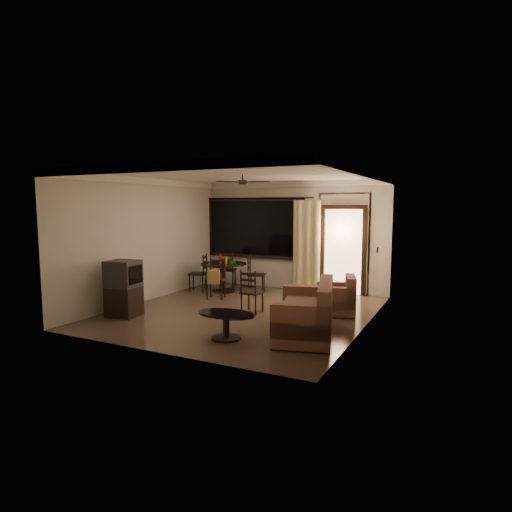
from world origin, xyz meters
The scene contains 12 objects.
ground centered at (0.00, 0.00, 0.00)m, with size 5.50×5.50×0.00m, color #7F6651.
room_shell centered at (0.59, 1.77, 1.83)m, with size 5.50×6.70×5.50m.
dining_table centered at (-1.44, 1.65, 0.57)m, with size 1.16×1.16×0.95m.
dining_chair_west centered at (-2.04, 1.39, 0.28)m, with size 0.53×0.53×0.95m.
dining_chair_east centered at (-0.65, 1.91, 0.28)m, with size 0.53×0.53×0.95m.
dining_chair_south centered at (-1.17, 0.84, 0.31)m, with size 0.53×0.57×0.95m.
dining_chair_north centered at (-1.69, 2.29, 0.28)m, with size 0.53×0.53×0.95m.
tv_cabinet centered at (-1.96, -1.35, 0.56)m, with size 0.64×0.59×1.11m.
sofa centered at (1.76, -0.98, 0.36)m, with size 1.33×1.88×0.91m.
armchair centered at (1.81, 0.70, 0.32)m, with size 0.95×0.95×0.77m.
coffee_table centered at (0.60, -1.72, 0.29)m, with size 1.00×0.60×0.44m.
side_chair centered at (0.21, -0.01, 0.27)m, with size 0.40×0.40×0.90m.
Camera 1 is at (4.08, -7.63, 2.19)m, focal length 30.00 mm.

